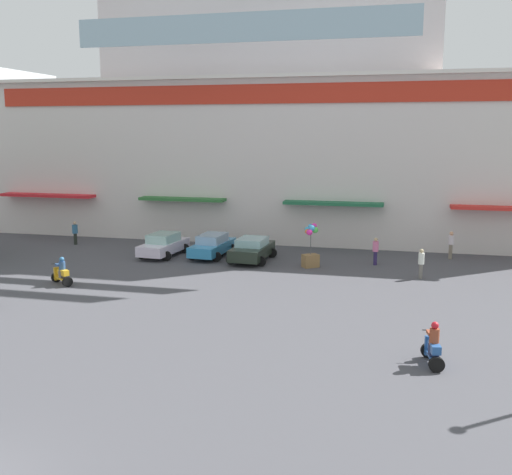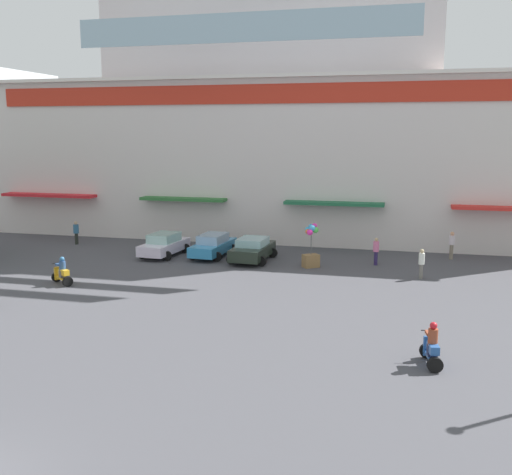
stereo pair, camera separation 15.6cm
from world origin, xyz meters
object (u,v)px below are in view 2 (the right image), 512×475
object	(u,v)px
parked_car_2	(253,249)
pedestrian_2	(76,231)
pedestrian_0	(376,250)
pedestrian_3	(452,243)
balloon_vendor_cart	(311,248)
pedestrian_1	(422,262)
parked_car_1	(213,245)
scooter_rider_4	(432,347)
parked_car_0	(164,245)
scooter_rider_5	(62,273)

from	to	relation	value
parked_car_2	pedestrian_2	bearing A→B (deg)	170.25
pedestrian_2	parked_car_2	bearing A→B (deg)	-9.75
pedestrian_0	pedestrian_3	xyz separation A→B (m)	(4.42, 2.79, 0.06)
balloon_vendor_cart	pedestrian_1	bearing A→B (deg)	-12.00
pedestrian_3	balloon_vendor_cart	size ratio (longest dim) A/B	0.67
pedestrian_3	pedestrian_0	bearing A→B (deg)	-147.77
pedestrian_0	balloon_vendor_cart	world-z (taller)	balloon_vendor_cart
pedestrian_0	pedestrian_3	size ratio (longest dim) A/B	0.95
pedestrian_1	pedestrian_2	xyz separation A→B (m)	(-23.04, 4.39, -0.01)
pedestrian_2	pedestrian_3	bearing A→B (deg)	2.69
parked_car_1	pedestrian_3	bearing A→B (deg)	10.92
pedestrian_3	pedestrian_1	bearing A→B (deg)	-108.99
parked_car_2	pedestrian_0	distance (m)	7.33
scooter_rider_4	balloon_vendor_cart	world-z (taller)	balloon_vendor_cart
pedestrian_1	pedestrian_3	distance (m)	5.88
scooter_rider_4	parked_car_2	bearing A→B (deg)	124.45
parked_car_0	scooter_rider_4	bearing A→B (deg)	-42.79
pedestrian_0	pedestrian_3	distance (m)	5.22
pedestrian_2	scooter_rider_5	bearing A→B (deg)	-62.94
balloon_vendor_cart	parked_car_0	bearing A→B (deg)	174.48
parked_car_0	parked_car_1	distance (m)	3.09
parked_car_0	scooter_rider_5	distance (m)	8.22
scooter_rider_5	parked_car_2	bearing A→B (deg)	43.89
parked_car_0	pedestrian_2	distance (m)	7.77
parked_car_0	pedestrian_1	size ratio (longest dim) A/B	2.63
pedestrian_0	pedestrian_2	world-z (taller)	pedestrian_0
parked_car_1	scooter_rider_5	bearing A→B (deg)	-122.41
parked_car_0	scooter_rider_5	world-z (taller)	scooter_rider_5
parked_car_0	pedestrian_1	xyz separation A→B (m)	(15.58, -2.21, 0.20)
parked_car_2	balloon_vendor_cart	distance (m)	3.80
scooter_rider_4	pedestrian_0	size ratio (longest dim) A/B	0.95
scooter_rider_4	pedestrian_3	xyz separation A→B (m)	(1.86, 17.82, 0.35)
parked_car_2	pedestrian_0	xyz separation A→B (m)	(7.30, 0.66, 0.20)
parked_car_1	scooter_rider_5	xyz separation A→B (m)	(-5.36, -8.45, -0.11)
parked_car_0	parked_car_1	size ratio (longest dim) A/B	0.97
pedestrian_2	balloon_vendor_cart	distance (m)	17.21
parked_car_2	scooter_rider_5	world-z (taller)	scooter_rider_5
parked_car_1	pedestrian_3	distance (m)	14.72
parked_car_1	parked_car_2	world-z (taller)	parked_car_1
scooter_rider_4	pedestrian_0	bearing A→B (deg)	99.67
scooter_rider_5	scooter_rider_4	bearing A→B (deg)	-20.13
scooter_rider_4	pedestrian_3	distance (m)	17.92
balloon_vendor_cart	parked_car_1	bearing A→B (deg)	167.10
scooter_rider_5	balloon_vendor_cart	xyz separation A→B (m)	(11.79, 6.98, 0.51)
scooter_rider_5	pedestrian_2	size ratio (longest dim) A/B	0.93
scooter_rider_5	pedestrian_1	distance (m)	18.78
scooter_rider_4	parked_car_1	bearing A→B (deg)	129.96
parked_car_1	balloon_vendor_cart	bearing A→B (deg)	-12.90
pedestrian_1	balloon_vendor_cart	bearing A→B (deg)	168.00
parked_car_2	pedestrian_0	world-z (taller)	pedestrian_0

